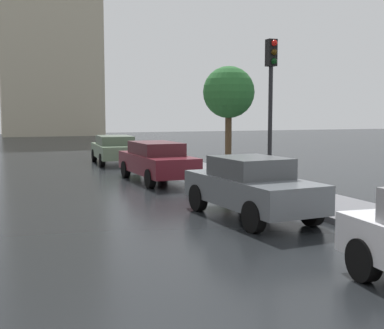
# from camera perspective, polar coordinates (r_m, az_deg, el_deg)

# --- Properties ---
(car_grey_mid_road) EXTENTS (1.97, 4.12, 1.45)m
(car_grey_mid_road) POSITION_cam_1_polar(r_m,az_deg,el_deg) (12.21, 6.59, -2.47)
(car_grey_mid_road) COLOR slate
(car_grey_mid_road) RESTS_ON ground
(car_green_far_ahead) EXTENTS (2.03, 4.47, 1.38)m
(car_green_far_ahead) POSITION_cam_1_polar(r_m,az_deg,el_deg) (25.45, -8.68, 1.77)
(car_green_far_ahead) COLOR slate
(car_green_far_ahead) RESTS_ON ground
(car_maroon_far_lane) EXTENTS (1.84, 4.63, 1.43)m
(car_maroon_far_lane) POSITION_cam_1_polar(r_m,az_deg,el_deg) (18.67, -3.99, 0.45)
(car_maroon_far_lane) COLOR maroon
(car_maroon_far_lane) RESTS_ON ground
(traffic_light) EXTENTS (0.26, 0.39, 4.42)m
(traffic_light) POSITION_cam_1_polar(r_m,az_deg,el_deg) (14.74, 8.83, 8.44)
(traffic_light) COLOR black
(traffic_light) RESTS_ON sidewalk_strip
(street_tree_mid) EXTENTS (2.33, 2.33, 4.59)m
(street_tree_mid) POSITION_cam_1_polar(r_m,az_deg,el_deg) (23.19, 4.12, 7.98)
(street_tree_mid) COLOR #4C3823
(street_tree_mid) RESTS_ON ground
(distant_tower) EXTENTS (10.57, 10.70, 35.88)m
(distant_tower) POSITION_cam_1_polar(r_m,az_deg,el_deg) (61.99, -15.90, 17.27)
(distant_tower) COLOR #B2A88E
(distant_tower) RESTS_ON ground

